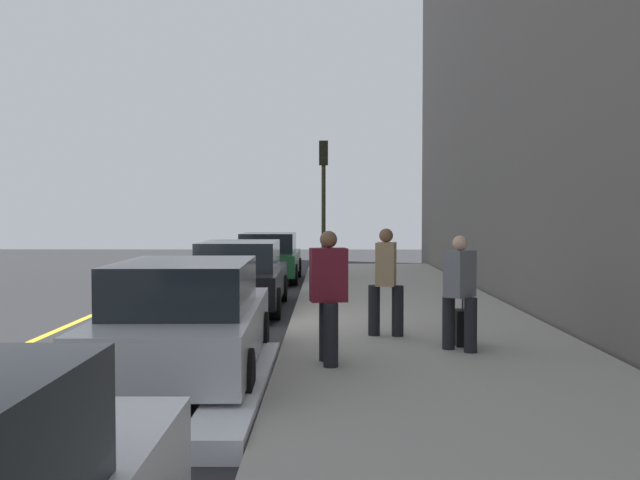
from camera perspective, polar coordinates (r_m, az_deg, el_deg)
name	(u,v)px	position (r m, az deg, el deg)	size (l,w,h in m)	color
ground_plane	(242,321)	(14.13, -6.29, -6.48)	(56.00, 56.00, 0.00)	#28282B
sidewalk	(410,318)	(14.11, 7.21, -6.19)	(28.00, 4.60, 0.15)	#A39E93
lane_stripe_centre	(79,321)	(14.85, -18.72, -6.14)	(28.00, 0.14, 0.01)	gold
snow_bank_curb	(242,387)	(8.40, -6.26, -11.66)	(4.52, 0.56, 0.22)	white
parked_car_silver	(188,319)	(9.33, -10.56, -6.24)	(4.74, 2.00, 1.51)	black
parked_car_black	(241,275)	(15.66, -6.38, -2.84)	(4.77, 1.95, 1.51)	black
parked_car_green	(269,257)	(22.23, -4.11, -1.37)	(4.38, 1.91, 1.51)	black
pedestrian_grey_coat	(460,289)	(10.35, 11.12, -3.91)	(0.52, 0.51, 1.65)	black
pedestrian_tan_coat	(386,279)	(11.45, 5.30, -3.10)	(0.51, 0.56, 1.72)	black
pedestrian_burgundy_coat	(328,293)	(9.29, 0.68, -4.26)	(0.57, 0.51, 1.74)	black
traffic_light_pole	(324,186)	(20.80, 0.29, 4.36)	(0.35, 0.26, 4.07)	#2D2D19
rolling_suitcase	(462,327)	(10.84, 11.33, -6.88)	(0.34, 0.22, 0.89)	black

